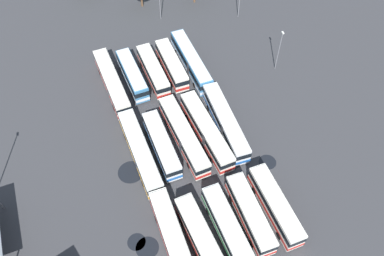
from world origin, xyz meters
name	(u,v)px	position (x,y,z in m)	size (l,w,h in m)	color
ground_plane	(184,144)	(0.00, 0.00, 0.00)	(109.42, 109.42, 0.00)	#333335
bus_row0_slot0	(275,205)	(-14.42, -8.62, 1.78)	(11.71, 3.32, 3.36)	silver
bus_row0_slot1	(250,214)	(-14.58, -4.95, 1.78)	(11.15, 3.04, 3.36)	silver
bus_row0_slot2	(227,227)	(-15.50, -1.45, 1.78)	(11.58, 3.49, 3.36)	silver
bus_row0_slot3	(201,237)	(-15.87, 2.23, 1.78)	(11.59, 4.01, 3.36)	silver
bus_row0_slot4	(175,244)	(-15.74, 5.58, 1.78)	(14.71, 3.40, 3.36)	silver
bus_row1_slot0	(225,122)	(0.90, -6.98, 1.78)	(14.65, 2.85, 3.36)	silver
bus_row1_slot1	(207,131)	(0.12, -3.64, 1.78)	(14.78, 4.30, 3.36)	silver
bus_row1_slot2	(184,136)	(0.22, -0.06, 1.78)	(14.77, 4.25, 3.36)	silver
bus_row1_slot3	(162,145)	(-0.49, 3.56, 1.78)	(11.54, 3.42, 3.36)	silver
bus_row1_slot4	(140,152)	(-0.88, 6.88, 1.78)	(14.75, 3.88, 3.36)	silver
bus_row2_slot0	(191,61)	(15.62, -5.75, 1.78)	(14.74, 3.68, 3.36)	teal
bus_row2_slot1	(172,65)	(15.79, -2.23, 1.78)	(11.22, 3.32, 3.36)	silver
bus_row2_slot2	(153,70)	(15.28, 1.22, 1.78)	(11.37, 3.52, 3.36)	silver
bus_row2_slot3	(132,75)	(15.21, 4.91, 1.78)	(11.15, 3.69, 3.36)	teal
bus_row2_slot4	(112,82)	(14.43, 8.54, 1.78)	(14.77, 4.11, 3.36)	silver
lamp_post_by_building	(279,49)	(11.45, -20.29, 4.46)	(0.56, 0.28, 8.10)	slate
puddle_back_corner	(267,162)	(-6.80, -11.04, 0.00)	(2.64, 2.64, 0.01)	black
puddle_near_shelter	(137,242)	(-13.38, 10.20, 0.00)	(2.41, 2.41, 0.01)	black
puddle_front_lane	(147,248)	(-14.54, 9.02, 0.00)	(3.04, 3.04, 0.01)	black
puddle_centre_drain	(131,172)	(-2.73, 8.86, 0.00)	(3.85, 3.85, 0.01)	black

